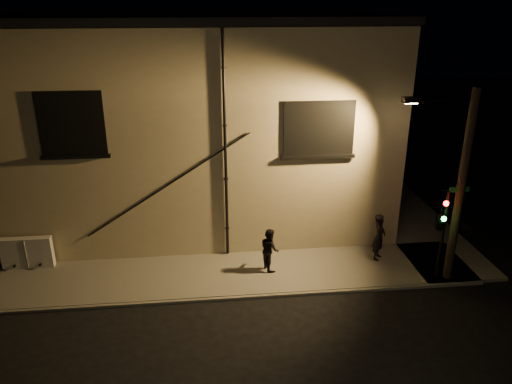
{
  "coord_description": "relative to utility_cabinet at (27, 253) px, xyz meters",
  "views": [
    {
      "loc": [
        -2.6,
        -14.23,
        9.44
      ],
      "look_at": [
        -0.82,
        1.8,
        3.09
      ],
      "focal_mm": 35.0,
      "sensor_mm": 36.0,
      "label": 1
    }
  ],
  "objects": [
    {
      "name": "sidewalk",
      "position": [
        10.35,
        1.69,
        -0.65
      ],
      "size": [
        21.0,
        16.0,
        0.12
      ],
      "color": "#58554F",
      "rests_on": "ground"
    },
    {
      "name": "ground",
      "position": [
        9.13,
        -2.7,
        -0.71
      ],
      "size": [
        90.0,
        90.0,
        0.0
      ],
      "primitive_type": "plane",
      "color": "black"
    },
    {
      "name": "building",
      "position": [
        6.13,
        6.29,
        3.69
      ],
      "size": [
        16.2,
        12.23,
        8.8
      ],
      "color": "tan",
      "rests_on": "ground"
    },
    {
      "name": "pedestrian_b",
      "position": [
        8.78,
        -1.07,
        0.2
      ],
      "size": [
        0.79,
        0.91,
        1.59
      ],
      "primitive_type": "imported",
      "rotation": [
        0.0,
        0.0,
        1.84
      ],
      "color": "black",
      "rests_on": "sidewalk"
    },
    {
      "name": "pedestrian_a",
      "position": [
        12.97,
        -0.77,
        0.31
      ],
      "size": [
        0.73,
        0.79,
        1.81
      ],
      "primitive_type": "imported",
      "rotation": [
        0.0,
        0.0,
        0.98
      ],
      "color": "black",
      "rests_on": "sidewalk"
    },
    {
      "name": "utility_cabinet",
      "position": [
        0.0,
        0.0,
        0.0
      ],
      "size": [
        1.8,
        0.3,
        1.19
      ],
      "primitive_type": "cube",
      "color": "#B4B2AB",
      "rests_on": "sidewalk"
    },
    {
      "name": "streetlamp_pole",
      "position": [
        14.88,
        -2.28,
        2.94
      ],
      "size": [
        2.02,
        1.38,
        6.84
      ],
      "color": "black",
      "rests_on": "ground"
    },
    {
      "name": "traffic_signal",
      "position": [
        14.36,
        -2.51,
        1.73
      ],
      "size": [
        1.37,
        2.04,
        3.45
      ],
      "color": "black",
      "rests_on": "sidewalk"
    }
  ]
}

